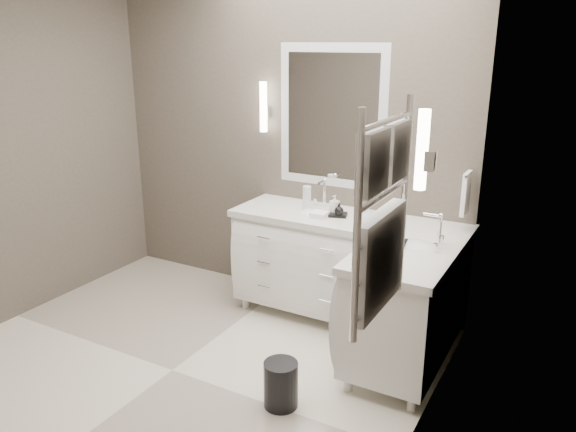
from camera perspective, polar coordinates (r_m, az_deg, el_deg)
The scene contains 18 objects.
floor at distance 3.98m, azimuth -11.67°, elevation -15.15°, with size 3.20×3.00×0.01m, color white.
wall_back at distance 4.66m, azimuth -0.58°, elevation 7.97°, with size 3.20×0.01×2.70m, color #514941.
wall_right at distance 2.69m, azimuth 13.43°, elevation 0.36°, with size 0.01×3.00×2.70m, color #514941.
vanity_back at distance 4.45m, azimuth 2.72°, elevation -4.10°, with size 1.24×0.59×0.97m.
vanity_right at distance 3.88m, azimuth 12.28°, elevation -7.86°, with size 0.59×1.24×0.97m.
mirror_back at distance 4.41m, azimuth 4.47°, elevation 10.01°, with size 0.90×0.02×1.10m.
mirror_right at distance 3.41m, azimuth 17.18°, elevation 7.09°, with size 0.02×0.90×1.10m.
sconce_back at distance 4.62m, azimuth -2.51°, elevation 10.92°, with size 0.06×0.06×0.40m.
sconce_right at distance 2.86m, azimuth 13.46°, elevation 6.38°, with size 0.06×0.06×0.40m.
towel_bar_corner at distance 4.04m, azimuth 17.64°, elevation 2.28°, with size 0.03×0.22×0.30m.
towel_ladder at distance 2.33m, azimuth 9.46°, elevation -0.98°, with size 0.06×0.58×0.90m.
waste_bin at distance 3.51m, azimuth -0.73°, elevation -16.73°, with size 0.21×0.21×0.29m, color black.
amenity_tray_back at distance 4.24m, azimuth 4.98°, elevation 0.15°, with size 0.15×0.11×0.02m, color black.
amenity_tray_right at distance 3.71m, azimuth 11.06°, elevation -2.68°, with size 0.11×0.15×0.02m, color black.
water_bottle at distance 4.37m, azimuth 1.93°, elevation 1.85°, with size 0.07×0.07×0.19m, color silver.
soap_bottle_a at distance 4.25m, azimuth 4.75°, elevation 1.26°, with size 0.06×0.06×0.13m, color white.
soap_bottle_b at distance 4.19m, azimuth 5.20°, elevation 0.71°, with size 0.07×0.07×0.09m, color black.
soap_bottle_c at distance 3.68m, azimuth 11.15°, elevation -1.18°, with size 0.07×0.07×0.18m, color white.
Camera 1 is at (2.27, -2.49, 2.12)m, focal length 35.00 mm.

